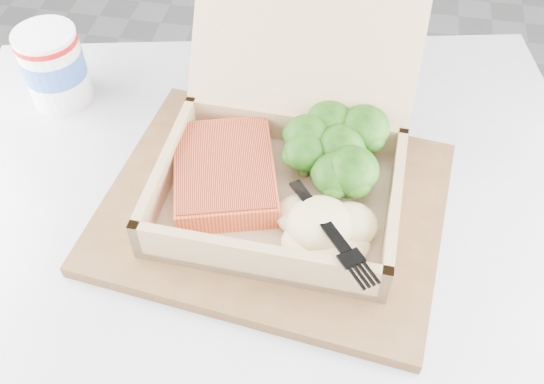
% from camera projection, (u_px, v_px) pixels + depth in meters
% --- Properties ---
extents(floor, '(4.00, 4.00, 0.00)m').
position_uv_depth(floor, '(97.00, 235.00, 1.49)').
color(floor, '#949499').
rests_on(floor, ground).
extents(cafe_table, '(0.86, 0.86, 0.70)m').
position_uv_depth(cafe_table, '(274.00, 338.00, 0.74)').
color(cafe_table, black).
rests_on(cafe_table, floor).
extents(serving_tray, '(0.37, 0.31, 0.01)m').
position_uv_depth(serving_tray, '(274.00, 206.00, 0.63)').
color(serving_tray, brown).
rests_on(serving_tray, cafe_table).
extents(takeout_container, '(0.25, 0.31, 0.20)m').
position_uv_depth(takeout_container, '(288.00, 136.00, 0.62)').
color(takeout_container, tan).
rests_on(takeout_container, serving_tray).
extents(salmon_fillet, '(0.13, 0.16, 0.03)m').
position_uv_depth(salmon_fillet, '(225.00, 173.00, 0.62)').
color(salmon_fillet, '#F95C30').
rests_on(salmon_fillet, takeout_container).
extents(broccoli_pile, '(0.13, 0.13, 0.05)m').
position_uv_depth(broccoli_pile, '(339.00, 153.00, 0.63)').
color(broccoli_pile, '#377419').
rests_on(broccoli_pile, takeout_container).
extents(mashed_potatoes, '(0.11, 0.09, 0.04)m').
position_uv_depth(mashed_potatoes, '(320.00, 224.00, 0.58)').
color(mashed_potatoes, beige).
rests_on(mashed_potatoes, takeout_container).
extents(plastic_fork, '(0.10, 0.13, 0.02)m').
position_uv_depth(plastic_fork, '(310.00, 201.00, 0.58)').
color(plastic_fork, black).
rests_on(plastic_fork, mashed_potatoes).
extents(paper_cup, '(0.08, 0.08, 0.09)m').
position_uv_depth(paper_cup, '(53.00, 64.00, 0.72)').
color(paper_cup, white).
rests_on(paper_cup, cafe_table).
extents(receipt, '(0.08, 0.15, 0.00)m').
position_uv_depth(receipt, '(267.00, 87.00, 0.77)').
color(receipt, white).
rests_on(receipt, cafe_table).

